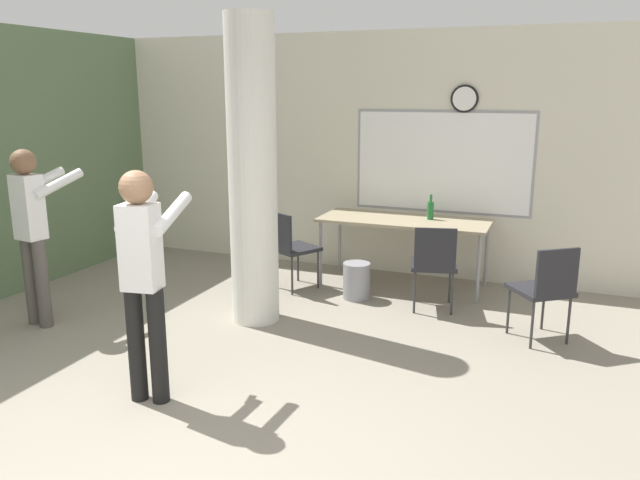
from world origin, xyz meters
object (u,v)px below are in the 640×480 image
bottle_on_table (431,210)px  chair_table_right (434,261)px  folding_table (404,223)px  chair_table_left (290,244)px  chair_mid_room (546,286)px  person_watching_back (33,224)px  person_playing_front (144,269)px

bottle_on_table → chair_table_right: 0.88m
bottle_on_table → folding_table: bearing=-161.1°
chair_table_left → chair_mid_room: size_ratio=1.00×
chair_table_left → person_watching_back: size_ratio=0.53×
bottle_on_table → chair_table_left: 1.58m
folding_table → bottle_on_table: bearing=18.9°
chair_mid_room → person_playing_front: 3.33m
folding_table → chair_table_left: (-1.12, -0.58, -0.21)m
person_watching_back → person_playing_front: (1.84, -0.83, -0.00)m
chair_table_left → person_playing_front: size_ratio=0.53×
chair_table_left → person_playing_front: (0.11, -2.65, 0.45)m
bottle_on_table → chair_mid_room: 1.79m
chair_table_right → folding_table: bearing=125.0°
person_playing_front → chair_mid_room: bearing=39.6°
folding_table → chair_table_right: (0.48, -0.68, -0.21)m
bottle_on_table → chair_table_left: size_ratio=0.31×
chair_mid_room → chair_table_right: bearing=157.1°
folding_table → chair_table_left: chair_table_left is taller
folding_table → chair_table_left: size_ratio=2.12×
bottle_on_table → person_playing_front: size_ratio=0.17×
chair_table_right → chair_table_left: 1.60m
folding_table → chair_mid_room: 1.91m
chair_table_right → person_playing_front: (-1.49, -2.55, 0.45)m
bottle_on_table → chair_mid_room: bottle_on_table is taller
folding_table → chair_table_right: size_ratio=2.12×
chair_table_left → chair_mid_room: 2.71m
bottle_on_table → chair_table_right: bearing=-74.7°
chair_table_right → chair_mid_room: 1.14m
folding_table → chair_mid_room: chair_mid_room is taller
chair_table_right → chair_mid_room: same height
chair_mid_room → chair_table_left: bearing=168.3°
folding_table → person_watching_back: 3.73m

